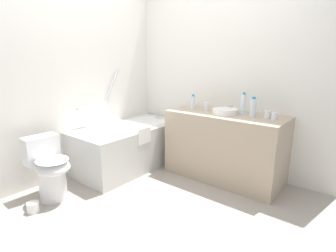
{
  "coord_description": "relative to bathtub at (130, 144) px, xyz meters",
  "views": [
    {
      "loc": [
        -1.79,
        -1.68,
        1.46
      ],
      "look_at": [
        0.56,
        0.22,
        0.69
      ],
      "focal_mm": 28.13,
      "sensor_mm": 36.0,
      "label": 1
    }
  ],
  "objects": [
    {
      "name": "ground_plane",
      "position": [
        -0.58,
        -0.92,
        -0.31
      ],
      "size": [
        3.75,
        3.75,
        0.0
      ],
      "primitive_type": "plane",
      "color": "#9E9389"
    },
    {
      "name": "wall_back_tiled",
      "position": [
        -0.58,
        0.44,
        0.86
      ],
      "size": [
        3.15,
        0.1,
        2.34
      ],
      "primitive_type": "cube",
      "color": "silver",
      "rests_on": "ground_plane"
    },
    {
      "name": "wall_right_mirror",
      "position": [
        0.84,
        -0.92,
        0.86
      ],
      "size": [
        0.1,
        3.0,
        2.34
      ],
      "primitive_type": "cube",
      "color": "silver",
      "rests_on": "ground_plane"
    },
    {
      "name": "bathtub",
      "position": [
        0.0,
        0.0,
        0.0
      ],
      "size": [
        1.54,
        0.77,
        1.33
      ],
      "color": "silver",
      "rests_on": "ground_plane"
    },
    {
      "name": "toilet",
      "position": [
        -1.15,
        -0.01,
        0.03
      ],
      "size": [
        0.36,
        0.51,
        0.68
      ],
      "rotation": [
        0.0,
        0.0,
        -1.61
      ],
      "color": "white",
      "rests_on": "ground_plane"
    },
    {
      "name": "vanity_counter",
      "position": [
        0.48,
        -1.2,
        0.1
      ],
      "size": [
        0.63,
        1.4,
        0.82
      ],
      "primitive_type": "cube",
      "color": "tan",
      "rests_on": "ground_plane"
    },
    {
      "name": "sink_basin",
      "position": [
        0.44,
        -1.2,
        0.55
      ],
      "size": [
        0.29,
        0.29,
        0.06
      ],
      "primitive_type": "cylinder",
      "color": "white",
      "rests_on": "vanity_counter"
    },
    {
      "name": "sink_faucet",
      "position": [
        0.62,
        -1.2,
        0.55
      ],
      "size": [
        0.1,
        0.15,
        0.08
      ],
      "color": "#B9B9BE",
      "rests_on": "vanity_counter"
    },
    {
      "name": "water_bottle_0",
      "position": [
        0.49,
        -1.52,
        0.62
      ],
      "size": [
        0.07,
        0.07,
        0.23
      ],
      "color": "silver",
      "rests_on": "vanity_counter"
    },
    {
      "name": "water_bottle_1",
      "position": [
        0.55,
        -1.37,
        0.64
      ],
      "size": [
        0.06,
        0.06,
        0.26
      ],
      "color": "silver",
      "rests_on": "vanity_counter"
    },
    {
      "name": "water_bottle_2",
      "position": [
        0.48,
        -0.72,
        0.6
      ],
      "size": [
        0.06,
        0.06,
        0.19
      ],
      "color": "silver",
      "rests_on": "vanity_counter"
    },
    {
      "name": "drinking_glass_0",
      "position": [
        0.51,
        -0.9,
        0.57
      ],
      "size": [
        0.07,
        0.07,
        0.1
      ],
      "primitive_type": "cylinder",
      "color": "white",
      "rests_on": "vanity_counter"
    },
    {
      "name": "drinking_glass_1",
      "position": [
        0.49,
        -1.76,
        0.56
      ],
      "size": [
        0.06,
        0.06,
        0.08
      ],
      "primitive_type": "cylinder",
      "color": "white",
      "rests_on": "vanity_counter"
    },
    {
      "name": "drinking_glass_2",
      "position": [
        0.53,
        -1.67,
        0.56
      ],
      "size": [
        0.07,
        0.07,
        0.08
      ],
      "primitive_type": "cylinder",
      "color": "white",
      "rests_on": "vanity_counter"
    },
    {
      "name": "toilet_paper_roll",
      "position": [
        -1.42,
        -0.13,
        -0.26
      ],
      "size": [
        0.11,
        0.11,
        0.1
      ],
      "primitive_type": "cylinder",
      "color": "white",
      "rests_on": "ground_plane"
    }
  ]
}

